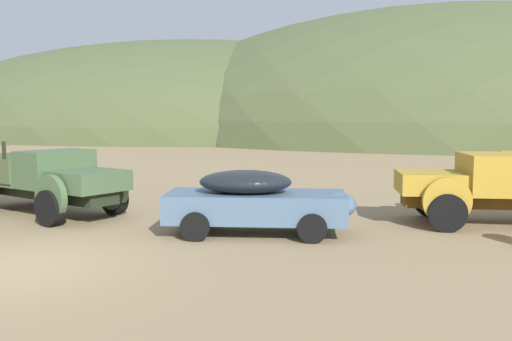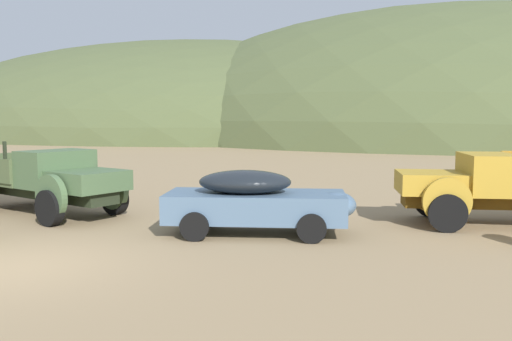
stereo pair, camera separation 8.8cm
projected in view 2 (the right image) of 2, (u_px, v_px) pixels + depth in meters
The scene contains 7 objects.
ground_plane at pixel (14, 268), 10.42m from camera, with size 300.00×300.00×0.00m, color #937A56.
hill_far_right at pixel (186, 135), 81.67m from camera, with size 85.96×61.93×26.68m, color #4C5633.
hill_center at pixel (440, 135), 80.02m from camera, with size 87.11×85.60×34.42m, color #4C5633.
truck_weathered_green at pixel (54, 181), 15.91m from camera, with size 6.00×3.87×2.16m.
car_chalk_blue at pixel (261, 201), 13.32m from camera, with size 4.81×2.59×1.57m.
truck_mustard at pixel (493, 187), 14.39m from camera, with size 5.84×3.04×1.91m.
bush_front_right at pixel (15, 182), 22.11m from camera, with size 1.06×1.01×0.87m.
Camera 2 is at (7.30, -8.47, 2.89)m, focal length 38.47 mm.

